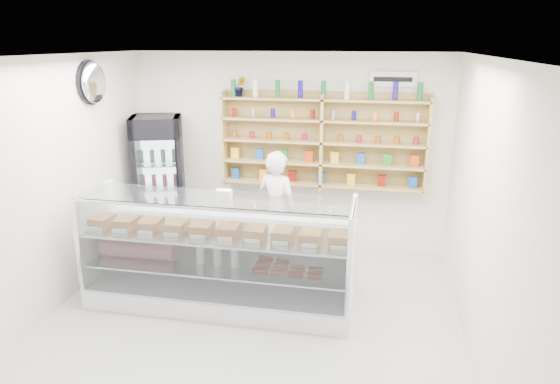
# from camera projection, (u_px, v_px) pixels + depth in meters

# --- Properties ---
(room) EXTENTS (5.00, 5.00, 5.00)m
(room) POSITION_uv_depth(u_px,v_px,m) (242.00, 207.00, 4.82)
(room) COLOR silver
(room) RESTS_ON ground
(display_counter) EXTENTS (3.02, 0.90, 1.31)m
(display_counter) POSITION_uv_depth(u_px,v_px,m) (220.00, 275.00, 5.72)
(display_counter) COLOR white
(display_counter) RESTS_ON floor
(shop_worker) EXTENTS (0.69, 0.58, 1.60)m
(shop_worker) POSITION_uv_depth(u_px,v_px,m) (277.00, 210.00, 6.56)
(shop_worker) COLOR silver
(shop_worker) RESTS_ON floor
(drinks_cooler) EXTENTS (0.87, 0.86, 1.92)m
(drinks_cooler) POSITION_uv_depth(u_px,v_px,m) (160.00, 181.00, 7.30)
(drinks_cooler) COLOR black
(drinks_cooler) RESTS_ON floor
(wall_shelving) EXTENTS (2.84, 0.28, 1.33)m
(wall_shelving) POSITION_uv_depth(u_px,v_px,m) (322.00, 142.00, 6.87)
(wall_shelving) COLOR tan
(wall_shelving) RESTS_ON back_wall
(potted_plant) EXTENTS (0.18, 0.16, 0.27)m
(potted_plant) POSITION_uv_depth(u_px,v_px,m) (240.00, 87.00, 6.87)
(potted_plant) COLOR #1E6626
(potted_plant) RESTS_ON wall_shelving
(security_mirror) EXTENTS (0.15, 0.50, 0.50)m
(security_mirror) POSITION_uv_depth(u_px,v_px,m) (94.00, 83.00, 6.05)
(security_mirror) COLOR silver
(security_mirror) RESTS_ON left_wall
(wall_sign) EXTENTS (0.62, 0.03, 0.20)m
(wall_sign) POSITION_uv_depth(u_px,v_px,m) (393.00, 79.00, 6.57)
(wall_sign) COLOR white
(wall_sign) RESTS_ON back_wall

